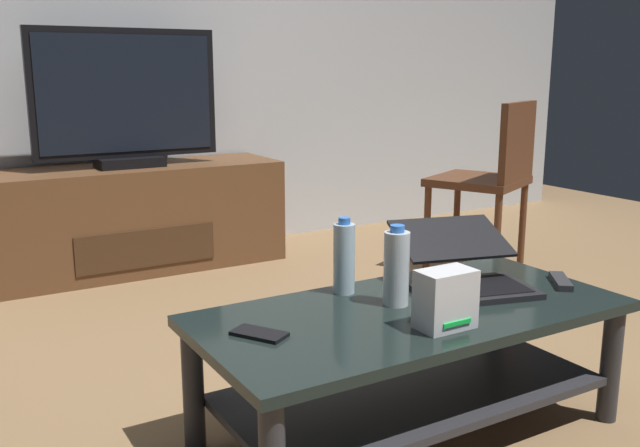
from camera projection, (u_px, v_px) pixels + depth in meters
ground_plane at (383, 417)px, 2.16m from camera, size 7.68×7.68×0.00m
back_wall at (137, 2)px, 3.82m from camera, size 6.40×0.12×2.80m
coffee_table at (411, 347)px, 2.01m from camera, size 1.23×0.58×0.38m
media_cabinet at (132, 218)px, 3.70m from camera, size 1.57×0.50×0.55m
television at (126, 101)px, 3.55m from camera, size 0.94×0.20×0.69m
dining_chair at (492, 174)px, 3.62m from camera, size 0.58×0.58×0.88m
laptop at (464, 268)px, 2.17m from camera, size 0.44×0.48×0.18m
router_box at (446, 299)px, 1.82m from camera, size 0.15×0.10×0.16m
water_bottle_near at (344, 258)px, 2.10m from camera, size 0.06×0.06×0.23m
water_bottle_far at (396, 268)px, 1.99m from camera, size 0.07×0.07×0.23m
cell_phone at (259, 334)px, 1.78m from camera, size 0.13×0.16×0.01m
tv_remote at (561, 281)px, 2.20m from camera, size 0.13×0.15×0.02m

